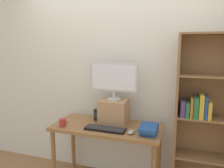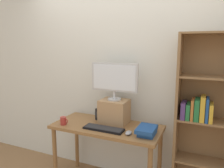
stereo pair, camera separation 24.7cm
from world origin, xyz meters
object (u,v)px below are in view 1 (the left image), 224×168
(bookshelf_unit, at_px, (206,116))
(coffee_mug, at_px, (63,123))
(desk_speaker, at_px, (96,115))
(keyboard, at_px, (105,129))
(book_stack, at_px, (149,129))
(computer_monitor, at_px, (114,79))
(riser_box, at_px, (114,111))
(desk, at_px, (107,134))
(computer_mouse, at_px, (131,132))

(bookshelf_unit, xyz_separation_m, coffee_mug, (-1.54, -0.40, -0.11))
(coffee_mug, distance_m, desk_speaker, 0.43)
(coffee_mug, relative_size, desk_speaker, 0.74)
(keyboard, height_order, book_stack, book_stack)
(book_stack, height_order, coffee_mug, coffee_mug)
(computer_monitor, distance_m, coffee_mug, 0.77)
(keyboard, distance_m, coffee_mug, 0.50)
(book_stack, xyz_separation_m, desk_speaker, (-0.68, 0.22, 0.02))
(bookshelf_unit, distance_m, keyboard, 1.11)
(riser_box, relative_size, computer_monitor, 0.57)
(keyboard, bearing_deg, computer_monitor, 85.15)
(desk_speaker, bearing_deg, book_stack, -17.57)
(riser_box, distance_m, keyboard, 0.28)
(computer_monitor, bearing_deg, desk, -112.16)
(desk, distance_m, book_stack, 0.52)
(desk, relative_size, computer_mouse, 12.09)
(computer_monitor, xyz_separation_m, book_stack, (0.45, -0.19, -0.49))
(riser_box, height_order, book_stack, riser_box)
(keyboard, xyz_separation_m, computer_mouse, (0.29, -0.01, 0.01))
(bookshelf_unit, height_order, desk_speaker, bookshelf_unit)
(desk, height_order, keyboard, keyboard)
(book_stack, bearing_deg, desk_speaker, 162.43)
(bookshelf_unit, bearing_deg, book_stack, -152.63)
(computer_mouse, relative_size, book_stack, 0.40)
(computer_monitor, relative_size, desk_speaker, 4.14)
(computer_monitor, height_order, keyboard, computer_monitor)
(desk, xyz_separation_m, book_stack, (0.49, -0.07, 0.15))
(book_stack, bearing_deg, keyboard, -172.88)
(computer_monitor, bearing_deg, coffee_mug, -150.56)
(bookshelf_unit, bearing_deg, computer_monitor, -173.82)
(computer_mouse, bearing_deg, riser_box, 136.73)
(desk, relative_size, coffee_mug, 12.41)
(riser_box, xyz_separation_m, coffee_mug, (-0.52, -0.30, -0.10))
(bookshelf_unit, xyz_separation_m, computer_mouse, (-0.75, -0.37, -0.14))
(computer_monitor, distance_m, desk_speaker, 0.52)
(bookshelf_unit, xyz_separation_m, keyboard, (-1.04, -0.35, -0.14))
(computer_monitor, bearing_deg, book_stack, -22.49)
(keyboard, bearing_deg, computer_mouse, -2.20)
(desk_speaker, bearing_deg, computer_monitor, -7.47)
(desk_speaker, bearing_deg, computer_mouse, -29.40)
(computer_mouse, bearing_deg, desk_speaker, 150.60)
(bookshelf_unit, height_order, computer_monitor, bookshelf_unit)
(computer_monitor, relative_size, keyboard, 1.25)
(bookshelf_unit, xyz_separation_m, book_stack, (-0.57, -0.30, -0.11))
(bookshelf_unit, distance_m, desk_speaker, 1.26)
(computer_monitor, bearing_deg, desk_speaker, 172.53)
(desk, bearing_deg, computer_mouse, -24.13)
(coffee_mug, xyz_separation_m, desk_speaker, (0.29, 0.32, 0.02))
(book_stack, relative_size, desk_speaker, 1.92)
(computer_mouse, xyz_separation_m, book_stack, (0.18, 0.07, 0.03))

